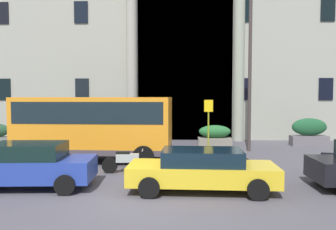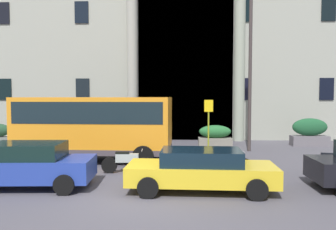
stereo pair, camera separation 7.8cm
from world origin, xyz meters
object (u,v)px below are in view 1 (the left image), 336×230
(bus_stop_sign, at_px, (208,121))
(hedge_planter_far_west, at_px, (309,132))
(orange_minibus, at_px, (95,123))
(lamppost_plaza_centre, at_px, (250,56))
(hedge_planter_far_east, at_px, (96,132))
(motorcycle_near_kerb, at_px, (333,163))
(parked_sedan_second, at_px, (28,165))
(hedge_planter_west, at_px, (215,136))
(motorcycle_far_end, at_px, (226,163))
(scooter_by_planter, at_px, (126,161))
(parked_compact_extra, at_px, (202,169))

(bus_stop_sign, distance_m, hedge_planter_far_west, 6.93)
(orange_minibus, height_order, lamppost_plaza_centre, lamppost_plaza_centre)
(orange_minibus, relative_size, hedge_planter_far_east, 4.02)
(hedge_planter_far_west, distance_m, motorcycle_near_kerb, 7.74)
(motorcycle_near_kerb, bearing_deg, orange_minibus, -179.85)
(hedge_planter_far_east, height_order, parked_sedan_second, hedge_planter_far_east)
(bus_stop_sign, height_order, hedge_planter_west, bus_stop_sign)
(hedge_planter_far_east, distance_m, motorcycle_far_end, 9.80)
(hedge_planter_far_west, height_order, lamppost_plaza_centre, lamppost_plaza_centre)
(lamppost_plaza_centre, bearing_deg, motorcycle_near_kerb, -69.70)
(lamppost_plaza_centre, bearing_deg, bus_stop_sign, -157.39)
(parked_sedan_second, relative_size, motorcycle_far_end, 2.13)
(parked_sedan_second, relative_size, lamppost_plaza_centre, 0.48)
(bus_stop_sign, distance_m, scooter_by_planter, 5.79)
(bus_stop_sign, height_order, hedge_planter_far_west, bus_stop_sign)
(parked_compact_extra, distance_m, scooter_by_planter, 3.59)
(orange_minibus, distance_m, motorcycle_near_kerb, 9.91)
(scooter_by_planter, relative_size, motorcycle_far_end, 0.99)
(parked_sedan_second, bearing_deg, scooter_by_planter, 34.21)
(orange_minibus, distance_m, hedge_planter_far_west, 12.59)
(parked_sedan_second, distance_m, lamppost_plaza_centre, 12.19)
(hedge_planter_far_west, distance_m, motorcycle_far_end, 9.61)
(bus_stop_sign, relative_size, hedge_planter_far_east, 1.60)
(bus_stop_sign, height_order, hedge_planter_far_east, bus_stop_sign)
(motorcycle_far_end, bearing_deg, parked_compact_extra, -123.92)
(hedge_planter_west, distance_m, motorcycle_far_end, 7.41)
(orange_minibus, relative_size, motorcycle_near_kerb, 3.43)
(motorcycle_far_end, height_order, lamppost_plaza_centre, lamppost_plaza_centre)
(parked_sedan_second, bearing_deg, motorcycle_near_kerb, 7.93)
(orange_minibus, relative_size, hedge_planter_west, 3.53)
(lamppost_plaza_centre, bearing_deg, hedge_planter_west, 131.11)
(parked_compact_extra, relative_size, motorcycle_far_end, 2.31)
(bus_stop_sign, bearing_deg, scooter_by_planter, -127.88)
(parked_compact_extra, bearing_deg, bus_stop_sign, 85.35)
(lamppost_plaza_centre, bearing_deg, orange_minibus, -157.95)
(parked_compact_extra, height_order, lamppost_plaza_centre, lamppost_plaza_centre)
(bus_stop_sign, xyz_separation_m, motorcycle_near_kerb, (4.25, -4.49, -1.23))
(motorcycle_near_kerb, bearing_deg, hedge_planter_west, 130.68)
(hedge_planter_far_west, distance_m, parked_compact_extra, 11.99)
(orange_minibus, distance_m, lamppost_plaza_centre, 8.78)
(parked_compact_extra, bearing_deg, scooter_by_planter, 141.17)
(parked_sedan_second, height_order, motorcycle_near_kerb, parked_sedan_second)
(hedge_planter_far_east, distance_m, motorcycle_near_kerb, 12.79)
(scooter_by_planter, distance_m, lamppost_plaza_centre, 9.10)
(orange_minibus, relative_size, parked_compact_extra, 1.51)
(parked_compact_extra, relative_size, motorcycle_near_kerb, 2.27)
(orange_minibus, height_order, hedge_planter_far_west, orange_minibus)
(bus_stop_sign, relative_size, parked_sedan_second, 0.65)
(hedge_planter_west, height_order, motorcycle_near_kerb, hedge_planter_west)
(hedge_planter_west, bearing_deg, parked_sedan_second, -126.07)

